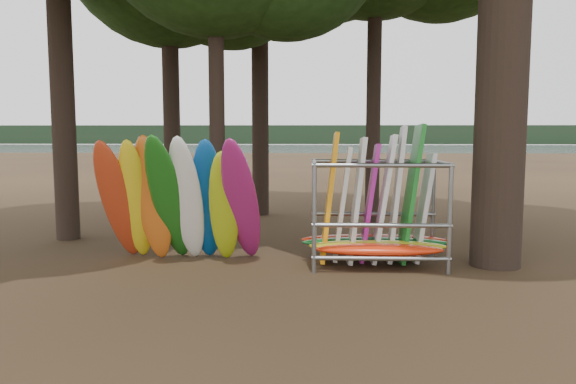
{
  "coord_description": "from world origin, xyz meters",
  "views": [
    {
      "loc": [
        1.1,
        -10.98,
        2.76
      ],
      "look_at": [
        0.59,
        1.5,
        1.4
      ],
      "focal_mm": 35.0,
      "sensor_mm": 36.0,
      "label": 1
    }
  ],
  "objects": [
    {
      "name": "ground",
      "position": [
        0.0,
        0.0,
        0.0
      ],
      "size": [
        120.0,
        120.0,
        0.0
      ],
      "primitive_type": "plane",
      "color": "#47331E",
      "rests_on": "ground"
    },
    {
      "name": "lake",
      "position": [
        0.0,
        60.0,
        0.0
      ],
      "size": [
        160.0,
        160.0,
        0.0
      ],
      "primitive_type": "plane",
      "color": "gray",
      "rests_on": "ground"
    },
    {
      "name": "far_shore",
      "position": [
        0.0,
        110.0,
        2.0
      ],
      "size": [
        160.0,
        4.0,
        4.0
      ],
      "primitive_type": "cube",
      "color": "black",
      "rests_on": "ground"
    },
    {
      "name": "kayak_row",
      "position": [
        -1.65,
        0.49,
        1.31
      ],
      "size": [
        3.58,
        2.09,
        2.87
      ],
      "color": "#BD3718",
      "rests_on": "ground"
    },
    {
      "name": "storage_rack",
      "position": [
        2.47,
        0.52,
        1.01
      ],
      "size": [
        3.15,
        1.57,
        2.92
      ],
      "color": "gray",
      "rests_on": "ground"
    }
  ]
}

